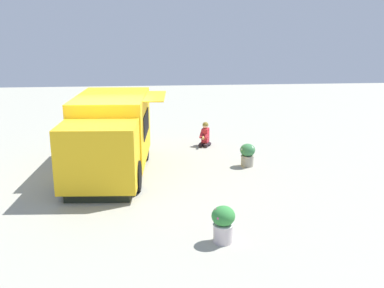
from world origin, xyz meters
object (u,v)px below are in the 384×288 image
object	(u,v)px
person_customer	(205,136)
planter_flowering_far	(247,154)
food_truck	(110,137)
planter_flowering_near	(223,223)

from	to	relation	value
person_customer	planter_flowering_far	bearing A→B (deg)	21.71
person_customer	food_truck	bearing A→B (deg)	-49.12
planter_flowering_near	planter_flowering_far	size ratio (longest dim) A/B	1.08
food_truck	planter_flowering_near	world-z (taller)	food_truck
food_truck	planter_flowering_near	xyz separation A→B (m)	(4.70, 2.63, -0.65)
planter_flowering_far	person_customer	bearing A→B (deg)	-158.29
person_customer	planter_flowering_near	xyz separation A→B (m)	(7.45, -0.54, 0.08)
food_truck	person_customer	xyz separation A→B (m)	(-2.74, 3.17, -0.73)
person_customer	planter_flowering_far	size ratio (longest dim) A/B	1.22
planter_flowering_near	person_customer	bearing A→B (deg)	175.86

